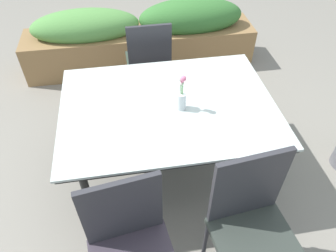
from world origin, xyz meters
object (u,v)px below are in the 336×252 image
chair_near_right (252,224)px  chair_far_side (149,60)px  flower_vase (182,96)px  planter_box (141,38)px  dining_table (168,111)px  chair_near_left (130,247)px

chair_near_right → chair_far_side: size_ratio=1.07×
flower_vase → planter_box: flower_vase is taller
chair_near_right → flower_vase: size_ratio=3.57×
dining_table → chair_far_side: 0.91m
dining_table → planter_box: (-0.05, 1.65, -0.31)m
chair_near_right → flower_vase: 0.92m
chair_near_left → planter_box: 2.57m
chair_far_side → chair_near_right: bearing=-79.3°
flower_vase → chair_near_left: bearing=-117.4°
flower_vase → chair_far_side: bearing=97.3°
chair_near_right → flower_vase: bearing=-80.2°
dining_table → chair_near_left: chair_near_left is taller
chair_far_side → flower_vase: flower_vase is taller
chair_near_right → planter_box: 2.59m
chair_far_side → chair_near_left: bearing=-100.8°
planter_box → chair_near_left: bearing=-96.8°
chair_near_right → planter_box: (-0.38, 2.55, -0.21)m
dining_table → chair_near_left: (-0.35, -0.90, -0.16)m
planter_box → dining_table: bearing=-88.4°
chair_near_right → chair_near_left: chair_near_right is taller
dining_table → planter_box: 1.68m
chair_near_left → planter_box: bearing=-105.0°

